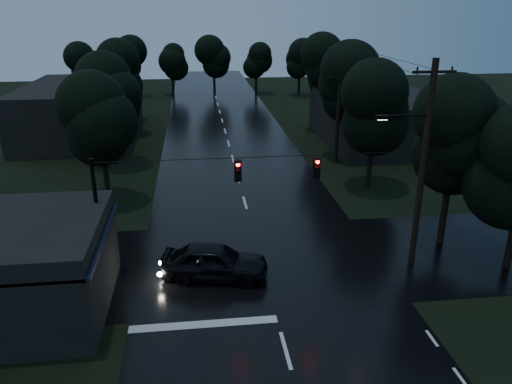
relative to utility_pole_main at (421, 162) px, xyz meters
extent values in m
cube|color=black|center=(-7.41, 19.00, -5.26)|extent=(12.00, 120.00, 0.02)
cube|color=black|center=(-7.41, 1.00, -5.26)|extent=(60.00, 9.00, 0.02)
cube|color=black|center=(-17.41, -2.00, -2.06)|extent=(6.00, 7.00, 0.12)
cube|color=black|center=(-14.41, -2.00, -2.06)|extent=(0.30, 7.00, 0.15)
cylinder|color=black|center=(-14.61, -5.00, -3.76)|extent=(0.10, 0.10, 3.00)
cylinder|color=black|center=(-14.61, 1.00, -3.76)|extent=(0.10, 0.10, 3.00)
cube|color=#EFCD5F|center=(-14.46, -3.50, -2.76)|extent=(0.06, 1.60, 0.50)
cube|color=#EFCD5F|center=(-14.46, -0.80, -2.76)|extent=(0.06, 1.20, 0.50)
cube|color=black|center=(6.59, 23.00, -3.06)|extent=(10.00, 14.00, 4.40)
cube|color=black|center=(-21.41, 29.00, -2.76)|extent=(10.00, 16.00, 5.00)
cylinder|color=black|center=(0.09, 0.00, -0.26)|extent=(0.30, 0.30, 10.00)
cube|color=black|center=(0.09, 0.00, 4.14)|extent=(2.00, 0.12, 0.12)
cylinder|color=black|center=(-1.01, 0.00, 2.24)|extent=(2.20, 0.10, 0.10)
cube|color=black|center=(-2.11, 0.00, 2.19)|extent=(0.60, 0.25, 0.18)
cube|color=#FFB266|center=(-2.11, 0.00, 2.09)|extent=(0.45, 0.18, 0.03)
cylinder|color=black|center=(0.89, 17.00, -1.51)|extent=(0.30, 0.30, 7.50)
cube|color=black|center=(0.89, 17.00, 1.64)|extent=(2.00, 0.12, 0.12)
cylinder|color=black|center=(-14.91, 0.00, -2.26)|extent=(0.18, 0.18, 6.00)
cylinder|color=black|center=(-7.41, 0.00, 0.54)|extent=(15.00, 0.03, 0.03)
cube|color=black|center=(-8.61, 0.00, -0.06)|extent=(0.32, 0.25, 1.00)
sphere|color=#FF0C07|center=(-8.61, -0.15, -0.06)|extent=(0.18, 0.18, 0.18)
cube|color=black|center=(-5.01, 0.00, -0.06)|extent=(0.32, 0.25, 1.00)
sphere|color=#FF0C07|center=(-5.01, -0.15, -0.06)|extent=(0.18, 0.18, 0.18)
cylinder|color=black|center=(2.59, 2.00, -3.86)|extent=(0.36, 0.36, 2.80)
sphere|color=black|center=(2.59, 2.00, -0.46)|extent=(4.48, 4.48, 4.48)
sphere|color=black|center=(2.59, 2.00, 0.74)|extent=(4.48, 4.48, 4.48)
sphere|color=black|center=(2.59, 2.00, 1.94)|extent=(4.48, 4.48, 4.48)
cylinder|color=black|center=(4.59, -1.00, -4.03)|extent=(0.36, 0.36, 2.45)
cylinder|color=black|center=(-16.41, 11.00, -4.03)|extent=(0.36, 0.36, 2.45)
sphere|color=black|center=(-16.41, 11.00, -1.06)|extent=(3.92, 3.92, 3.92)
sphere|color=black|center=(-16.41, 11.00, -0.01)|extent=(3.92, 3.92, 3.92)
sphere|color=black|center=(-16.41, 11.00, 1.04)|extent=(3.92, 3.92, 3.92)
cylinder|color=black|center=(-17.01, 19.00, -3.95)|extent=(0.36, 0.36, 2.62)
sphere|color=black|center=(-17.01, 19.00, -0.76)|extent=(4.20, 4.20, 4.20)
sphere|color=black|center=(-17.01, 19.00, 0.37)|extent=(4.20, 4.20, 4.20)
sphere|color=black|center=(-17.01, 19.00, 1.49)|extent=(4.20, 4.20, 4.20)
cylinder|color=black|center=(-17.61, 29.00, -3.86)|extent=(0.36, 0.36, 2.80)
sphere|color=black|center=(-17.61, 29.00, -0.46)|extent=(4.48, 4.48, 4.48)
sphere|color=black|center=(-17.61, 29.00, 0.74)|extent=(4.48, 4.48, 4.48)
sphere|color=black|center=(-17.61, 29.00, 1.94)|extent=(4.48, 4.48, 4.48)
cylinder|color=black|center=(1.59, 11.00, -3.95)|extent=(0.36, 0.36, 2.62)
sphere|color=black|center=(1.59, 11.00, -0.76)|extent=(4.20, 4.20, 4.20)
sphere|color=black|center=(1.59, 11.00, 0.37)|extent=(4.20, 4.20, 4.20)
sphere|color=black|center=(1.59, 11.00, 1.49)|extent=(4.20, 4.20, 4.20)
cylinder|color=black|center=(2.19, 19.00, -3.86)|extent=(0.36, 0.36, 2.80)
sphere|color=black|center=(2.19, 19.00, -0.46)|extent=(4.48, 4.48, 4.48)
sphere|color=black|center=(2.19, 19.00, 0.74)|extent=(4.48, 4.48, 4.48)
sphere|color=black|center=(2.19, 19.00, 1.94)|extent=(4.48, 4.48, 4.48)
cylinder|color=black|center=(2.79, 29.00, -3.77)|extent=(0.36, 0.36, 2.97)
sphere|color=black|center=(2.79, 29.00, -0.16)|extent=(4.76, 4.76, 4.76)
sphere|color=black|center=(2.79, 29.00, 1.12)|extent=(4.76, 4.76, 4.76)
sphere|color=black|center=(2.79, 29.00, 2.39)|extent=(4.76, 4.76, 4.76)
imported|color=black|center=(-9.79, -0.27, -4.41)|extent=(5.30, 2.94, 1.70)
camera|label=1|loc=(-10.40, -21.14, 6.88)|focal=35.00mm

